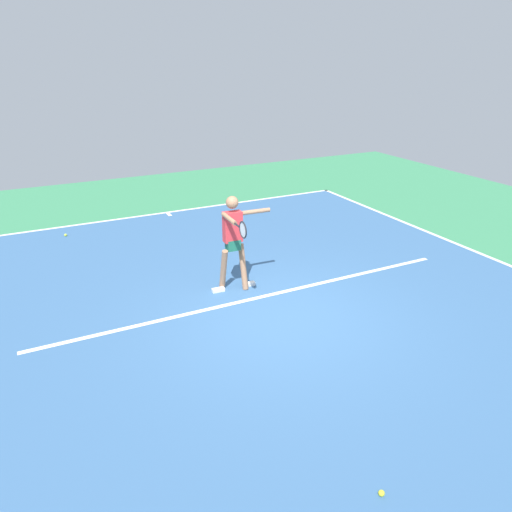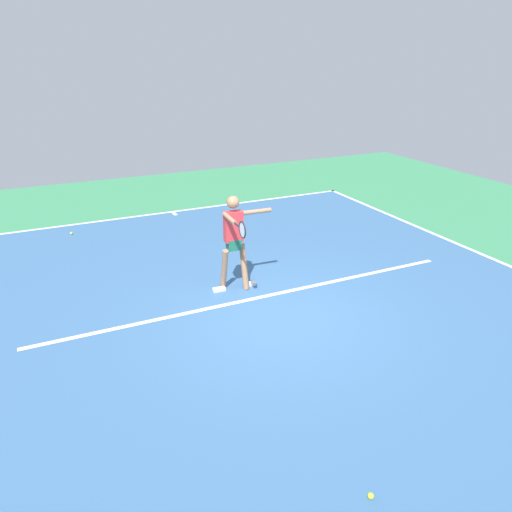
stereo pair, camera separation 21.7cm
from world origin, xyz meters
name	(u,v)px [view 2 (the right image)]	position (x,y,z in m)	size (l,w,h in m)	color
ground_plane	(280,317)	(0.00, 0.00, 0.00)	(22.75, 22.75, 0.00)	#388456
court_surface	(280,317)	(0.00, 0.00, 0.00)	(10.94, 13.33, 0.00)	#38608E
court_line_baseline_near	(173,212)	(0.00, -6.61, 0.00)	(10.94, 0.10, 0.01)	white
court_line_sideline_left	(503,263)	(-5.42, 0.00, 0.00)	(0.10, 13.33, 0.01)	white
court_line_service	(260,297)	(0.00, -0.79, 0.00)	(8.20, 0.10, 0.01)	white
court_line_centre_mark	(174,214)	(0.00, -6.41, 0.00)	(0.10, 0.30, 0.01)	white
tennis_player	(235,237)	(0.28, -1.30, 1.07)	(1.17, 1.24, 1.84)	#9E7051
tennis_ball_far_corner	(371,496)	(0.88, 3.67, 0.03)	(0.07, 0.07, 0.07)	yellow
tennis_ball_centre_court	(71,233)	(2.81, -5.84, 0.03)	(0.07, 0.07, 0.07)	#C6E53D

